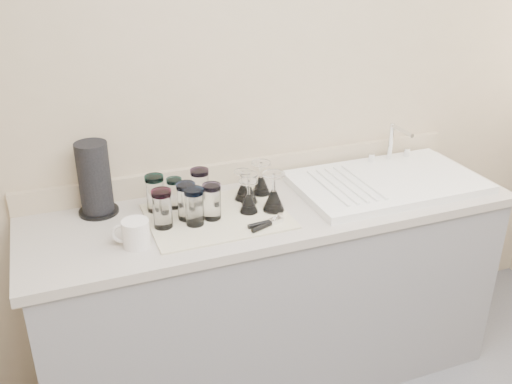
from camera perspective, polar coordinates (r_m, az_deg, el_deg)
name	(u,v)px	position (r m, az deg, el deg)	size (l,w,h in m)	color
counter_unit	(272,294)	(2.62, 1.63, -10.13)	(2.06, 0.62, 0.90)	slate
sink_unit	(387,181)	(2.63, 12.92, 1.04)	(0.82, 0.50, 0.22)	white
dish_towel	(218,216)	(2.30, -3.87, -2.43)	(0.55, 0.42, 0.01)	beige
tumbler_teal	(155,193)	(2.33, -10.05, -0.09)	(0.08, 0.08, 0.15)	white
tumbler_cyan	(175,193)	(2.35, -8.13, -0.07)	(0.06, 0.06, 0.13)	white
tumbler_purple	(200,186)	(2.37, -5.61, 0.55)	(0.08, 0.08, 0.15)	white
tumbler_magenta	(162,208)	(2.20, -9.35, -1.64)	(0.08, 0.08, 0.15)	white
tumbler_blue	(194,206)	(2.20, -6.19, -1.44)	(0.08, 0.08, 0.15)	white
tumbler_lavender	(212,201)	(2.24, -4.42, -0.93)	(0.07, 0.07, 0.15)	white
tumbler_extra	(186,201)	(2.25, -6.97, -0.90)	(0.08, 0.08, 0.15)	white
goblet_back_left	(243,190)	(2.41, -1.32, 0.23)	(0.07, 0.07, 0.13)	white
goblet_back_right	(261,183)	(2.46, 0.50, 0.92)	(0.08, 0.08, 0.15)	white
goblet_front_left	(249,201)	(2.30, -0.74, -0.92)	(0.08, 0.08, 0.14)	white
goblet_front_right	(274,198)	(2.31, 1.77, -0.57)	(0.09, 0.09, 0.16)	white
goblet_extra	(249,193)	(2.38, -0.70, -0.05)	(0.07, 0.07, 0.13)	white
can_opener	(266,224)	(2.21, 1.06, -3.17)	(0.15, 0.08, 0.02)	silver
white_mug	(135,233)	(2.12, -12.01, -4.07)	(0.15, 0.13, 0.10)	silver
paper_towel_roll	(95,180)	(2.36, -15.82, 1.21)	(0.16, 0.16, 0.30)	black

